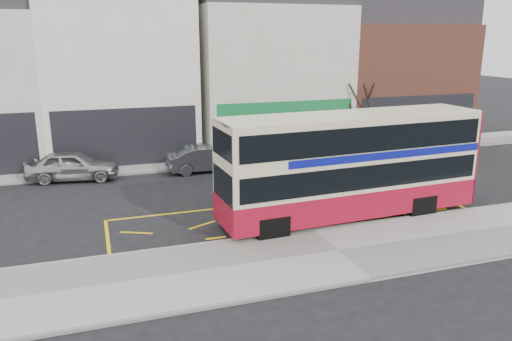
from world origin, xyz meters
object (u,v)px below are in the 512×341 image
object	(u,v)px
car_grey	(207,158)
street_tree_right	(359,91)
car_white	(340,151)
double_decker_bus	(351,164)
car_silver	(73,165)
bus_stop_post	(276,190)

from	to	relation	value
car_grey	street_tree_right	xyz separation A→B (m)	(9.88, 2.03, 2.92)
car_white	car_grey	bearing A→B (deg)	104.06
double_decker_bus	street_tree_right	bearing A→B (deg)	56.24
car_silver	car_white	world-z (taller)	car_silver
car_silver	double_decker_bus	bearing A→B (deg)	-121.58
bus_stop_post	car_grey	distance (m)	9.52
car_silver	street_tree_right	distance (m)	16.76
double_decker_bus	car_white	bearing A→B (deg)	61.74
bus_stop_post	car_white	xyz separation A→B (m)	(7.18, 9.03, -1.11)
car_white	street_tree_right	xyz separation A→B (m)	(2.45, 2.46, 2.95)
car_silver	car_grey	size ratio (longest dim) A/B	1.04
double_decker_bus	car_white	xyz separation A→B (m)	(3.78, 8.04, -1.49)
bus_stop_post	car_silver	xyz separation A→B (m)	(-6.81, 9.88, -1.03)
car_silver	car_white	xyz separation A→B (m)	(13.99, -0.85, -0.09)
car_white	car_silver	bearing A→B (deg)	103.85
car_silver	bus_stop_post	bearing A→B (deg)	-135.98
car_silver	street_tree_right	xyz separation A→B (m)	(16.44, 1.61, 2.86)
car_grey	car_white	distance (m)	7.45
double_decker_bus	car_white	distance (m)	9.00
car_grey	car_white	world-z (taller)	car_grey
car_white	street_tree_right	world-z (taller)	street_tree_right
car_white	bus_stop_post	bearing A→B (deg)	158.81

